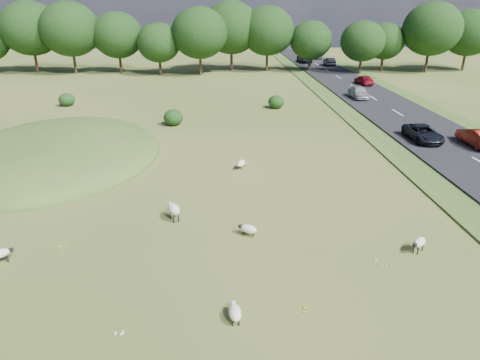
% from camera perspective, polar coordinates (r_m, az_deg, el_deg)
% --- Properties ---
extents(ground, '(160.00, 160.00, 0.00)m').
position_cam_1_polar(ground, '(41.77, -3.89, 7.05)').
color(ground, '#3C571B').
rests_on(ground, ground).
extents(mound, '(16.00, 20.00, 4.00)m').
position_cam_1_polar(mound, '(36.42, -23.31, 2.91)').
color(mound, '#33561E').
rests_on(mound, ground).
extents(road, '(8.00, 150.00, 0.25)m').
position_cam_1_polar(road, '(54.93, 17.92, 9.89)').
color(road, black).
rests_on(road, ground).
extents(treeline, '(96.28, 14.66, 11.70)m').
position_cam_1_polar(treeline, '(75.87, -4.54, 18.97)').
color(treeline, black).
rests_on(treeline, ground).
extents(shrubs, '(26.02, 11.13, 1.57)m').
position_cam_1_polar(shrubs, '(47.67, -9.11, 9.69)').
color(shrubs, black).
rests_on(shrubs, ground).
extents(sheep_0, '(1.07, 0.84, 0.61)m').
position_cam_1_polar(sheep_0, '(22.00, 1.08, -6.53)').
color(sheep_0, beige).
rests_on(sheep_0, ground).
extents(sheep_1, '(0.83, 1.13, 0.63)m').
position_cam_1_polar(sheep_1, '(30.82, 0.16, 2.23)').
color(sheep_1, beige).
rests_on(sheep_1, ground).
extents(sheep_2, '(1.00, 0.83, 0.72)m').
position_cam_1_polar(sheep_2, '(22.56, -29.28, -8.55)').
color(sheep_2, beige).
rests_on(sheep_2, ground).
extents(sheep_3, '(0.55, 1.09, 0.62)m').
position_cam_1_polar(sheep_3, '(16.69, -0.70, -17.19)').
color(sheep_3, beige).
rests_on(sheep_3, ground).
extents(sheep_4, '(0.96, 1.35, 0.94)m').
position_cam_1_polar(sheep_4, '(23.68, -8.85, -3.85)').
color(sheep_4, beige).
rests_on(sheep_4, ground).
extents(sheep_5, '(0.99, 0.92, 0.75)m').
position_cam_1_polar(sheep_5, '(22.24, 22.76, -7.70)').
color(sheep_5, beige).
rests_on(sheep_5, ground).
extents(car_0, '(1.49, 4.28, 1.41)m').
position_cam_1_polar(car_0, '(40.16, 29.09, 5.03)').
color(car_0, maroon).
rests_on(car_0, road).
extents(car_1, '(1.51, 4.32, 1.42)m').
position_cam_1_polar(car_1, '(85.49, 11.83, 15.19)').
color(car_1, black).
rests_on(car_1, road).
extents(car_3, '(2.44, 5.28, 1.47)m').
position_cam_1_polar(car_3, '(89.26, 8.62, 15.70)').
color(car_3, black).
rests_on(car_3, road).
extents(car_4, '(1.77, 4.40, 1.50)m').
position_cam_1_polar(car_4, '(55.77, 15.54, 11.25)').
color(car_4, '#9FA1A7').
rests_on(car_4, road).
extents(car_5, '(1.79, 4.41, 1.28)m').
position_cam_1_polar(car_5, '(65.91, 16.22, 12.70)').
color(car_5, maroon).
rests_on(car_5, road).
extents(car_6, '(2.06, 5.06, 1.47)m').
position_cam_1_polar(car_6, '(96.50, 10.14, 16.10)').
color(car_6, '#93959A').
rests_on(car_6, road).
extents(car_7, '(2.12, 4.60, 1.28)m').
position_cam_1_polar(car_7, '(39.68, 23.23, 5.78)').
color(car_7, black).
rests_on(car_7, road).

